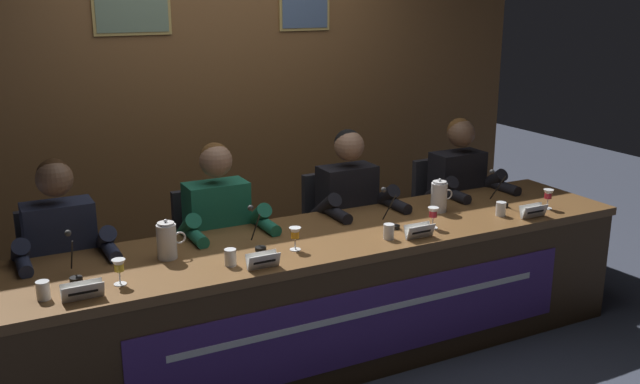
{
  "coord_description": "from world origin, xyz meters",
  "views": [
    {
      "loc": [
        -1.76,
        -3.37,
        2.07
      ],
      "look_at": [
        0.0,
        0.0,
        0.99
      ],
      "focal_mm": 40.38,
      "sensor_mm": 36.0,
      "label": 1
    }
  ],
  "objects_px": {
    "nameplate_far_left": "(83,291)",
    "juice_glass_center_left": "(295,234)",
    "microphone_far_right": "(500,194)",
    "water_cup_center_left": "(230,258)",
    "water_pitcher_right_side": "(439,196)",
    "panelist_far_left": "(64,257)",
    "water_pitcher_left_side": "(167,241)",
    "microphone_center_right": "(391,214)",
    "chair_far_left": "(63,292)",
    "chair_far_right": "(444,224)",
    "water_cup_far_right": "(501,210)",
    "panelist_far_right": "(464,194)",
    "water_cup_far_left": "(43,291)",
    "nameplate_center_right": "(419,231)",
    "panelist_center_left": "(222,232)",
    "microphone_far_left": "(73,263)",
    "water_cup_center_right": "(389,232)",
    "nameplate_far_right": "(533,211)",
    "juice_glass_far_right": "(548,195)",
    "microphone_center_left": "(257,235)",
    "chair_center_left": "(213,265)",
    "juice_glass_center_right": "(433,214)",
    "conference_table": "(330,280)",
    "panelist_center_right": "(353,211)",
    "chair_center_right": "(338,243)",
    "juice_glass_far_left": "(119,267)"
  },
  "relations": [
    {
      "from": "panelist_far_right",
      "to": "water_cup_far_left",
      "type": "bearing_deg",
      "value": -168.19
    },
    {
      "from": "juice_glass_center_left",
      "to": "chair_far_right",
      "type": "distance_m",
      "value": 1.75
    },
    {
      "from": "nameplate_far_left",
      "to": "conference_table",
      "type": "bearing_deg",
      "value": 7.18
    },
    {
      "from": "microphone_far_left",
      "to": "water_pitcher_right_side",
      "type": "xyz_separation_m",
      "value": [
        2.18,
        0.07,
        0.02
      ]
    },
    {
      "from": "microphone_center_left",
      "to": "panelist_far_right",
      "type": "height_order",
      "value": "panelist_far_right"
    },
    {
      "from": "conference_table",
      "to": "panelist_center_right",
      "type": "height_order",
      "value": "panelist_center_right"
    },
    {
      "from": "chair_center_left",
      "to": "microphone_center_left",
      "type": "height_order",
      "value": "microphone_center_left"
    },
    {
      "from": "nameplate_far_left",
      "to": "juice_glass_center_left",
      "type": "height_order",
      "value": "juice_glass_center_left"
    },
    {
      "from": "juice_glass_center_left",
      "to": "panelist_far_right",
      "type": "bearing_deg",
      "value": 19.14
    },
    {
      "from": "nameplate_far_left",
      "to": "microphone_far_left",
      "type": "distance_m",
      "value": 0.28
    },
    {
      "from": "microphone_far_right",
      "to": "water_cup_center_left",
      "type": "bearing_deg",
      "value": -174.34
    },
    {
      "from": "conference_table",
      "to": "juice_glass_far_left",
      "type": "xyz_separation_m",
      "value": [
        -1.15,
        -0.07,
        0.31
      ]
    },
    {
      "from": "nameplate_far_right",
      "to": "water_cup_far_right",
      "type": "relative_size",
      "value": 2.12
    },
    {
      "from": "conference_table",
      "to": "microphone_far_right",
      "type": "distance_m",
      "value": 1.31
    },
    {
      "from": "nameplate_far_left",
      "to": "microphone_center_left",
      "type": "distance_m",
      "value": 0.97
    },
    {
      "from": "panelist_far_left",
      "to": "nameplate_far_left",
      "type": "bearing_deg",
      "value": -91.37
    },
    {
      "from": "panelist_far_left",
      "to": "conference_table",
      "type": "bearing_deg",
      "value": -20.81
    },
    {
      "from": "panelist_center_left",
      "to": "microphone_far_left",
      "type": "bearing_deg",
      "value": -155.9
    },
    {
      "from": "water_cup_far_left",
      "to": "chair_center_left",
      "type": "distance_m",
      "value": 1.35
    },
    {
      "from": "juice_glass_center_left",
      "to": "microphone_center_left",
      "type": "height_order",
      "value": "microphone_center_left"
    },
    {
      "from": "nameplate_far_left",
      "to": "chair_center_left",
      "type": "xyz_separation_m",
      "value": [
        0.89,
        0.87,
        -0.35
      ]
    },
    {
      "from": "panelist_far_left",
      "to": "microphone_center_left",
      "type": "relative_size",
      "value": 5.67
    },
    {
      "from": "water_cup_far_right",
      "to": "chair_far_left",
      "type": "bearing_deg",
      "value": 162.53
    },
    {
      "from": "juice_glass_center_right",
      "to": "nameplate_far_right",
      "type": "distance_m",
      "value": 0.67
    },
    {
      "from": "panelist_far_left",
      "to": "water_pitcher_left_side",
      "type": "height_order",
      "value": "panelist_far_left"
    },
    {
      "from": "water_cup_far_left",
      "to": "nameplate_center_right",
      "type": "distance_m",
      "value": 1.95
    },
    {
      "from": "water_cup_center_right",
      "to": "nameplate_far_right",
      "type": "bearing_deg",
      "value": -4.42
    },
    {
      "from": "juice_glass_center_right",
      "to": "water_cup_center_right",
      "type": "distance_m",
      "value": 0.33
    },
    {
      "from": "water_cup_far_left",
      "to": "chair_center_right",
      "type": "height_order",
      "value": "chair_center_right"
    },
    {
      "from": "water_pitcher_right_side",
      "to": "nameplate_far_left",
      "type": "bearing_deg",
      "value": -171.1
    },
    {
      "from": "juice_glass_far_left",
      "to": "juice_glass_center_right",
      "type": "relative_size",
      "value": 1.0
    },
    {
      "from": "water_cup_center_left",
      "to": "water_pitcher_right_side",
      "type": "height_order",
      "value": "water_pitcher_right_side"
    },
    {
      "from": "microphone_center_right",
      "to": "chair_far_left",
      "type": "bearing_deg",
      "value": 159.9
    },
    {
      "from": "juice_glass_center_left",
      "to": "microphone_center_right",
      "type": "xyz_separation_m",
      "value": [
        0.66,
        0.09,
        -0.01
      ]
    },
    {
      "from": "water_cup_center_left",
      "to": "water_cup_center_right",
      "type": "height_order",
      "value": "same"
    },
    {
      "from": "water_cup_center_left",
      "to": "juice_glass_far_right",
      "type": "xyz_separation_m",
      "value": [
        2.1,
        -0.01,
        0.05
      ]
    },
    {
      "from": "water_cup_center_right",
      "to": "juice_glass_far_right",
      "type": "xyz_separation_m",
      "value": [
        1.19,
        0.02,
        0.05
      ]
    },
    {
      "from": "water_cup_center_left",
      "to": "panelist_far_left",
      "type": "bearing_deg",
      "value": 140.43
    },
    {
      "from": "microphone_far_left",
      "to": "chair_far_right",
      "type": "xyz_separation_m",
      "value": [
        2.64,
        0.6,
        -0.38
      ]
    },
    {
      "from": "water_cup_far_right",
      "to": "water_pitcher_right_side",
      "type": "bearing_deg",
      "value": 138.56
    },
    {
      "from": "water_cup_far_right",
      "to": "juice_glass_far_right",
      "type": "bearing_deg",
      "value": -3.78
    },
    {
      "from": "juice_glass_center_left",
      "to": "microphone_far_right",
      "type": "relative_size",
      "value": 0.57
    },
    {
      "from": "water_pitcher_right_side",
      "to": "panelist_far_right",
      "type": "bearing_deg",
      "value": 35.52
    },
    {
      "from": "microphone_far_right",
      "to": "water_pitcher_right_side",
      "type": "bearing_deg",
      "value": 170.17
    },
    {
      "from": "conference_table",
      "to": "panelist_far_left",
      "type": "xyz_separation_m",
      "value": [
        -1.32,
        0.5,
        0.2
      ]
    },
    {
      "from": "juice_glass_far_left",
      "to": "microphone_far_left",
      "type": "height_order",
      "value": "microphone_far_left"
    },
    {
      "from": "conference_table",
      "to": "chair_center_right",
      "type": "relative_size",
      "value": 4.24
    },
    {
      "from": "microphone_center_right",
      "to": "panelist_far_right",
      "type": "height_order",
      "value": "panelist_far_right"
    },
    {
      "from": "juice_glass_far_left",
      "to": "panelist_far_right",
      "type": "distance_m",
      "value": 2.53
    },
    {
      "from": "juice_glass_center_left",
      "to": "panelist_center_right",
      "type": "height_order",
      "value": "panelist_center_right"
    }
  ]
}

